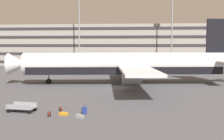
% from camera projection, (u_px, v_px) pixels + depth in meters
% --- Properties ---
extents(ground_plane, '(600.00, 600.00, 0.00)m').
position_uv_depth(ground_plane, '(117.00, 87.00, 38.53)').
color(ground_plane, '#4C4C51').
extents(terminal_structure, '(155.94, 21.91, 13.08)m').
position_uv_depth(terminal_structure, '(126.00, 45.00, 89.28)').
color(terminal_structure, gray).
rests_on(terminal_structure, ground_plane).
extents(airliner, '(38.63, 31.32, 10.66)m').
position_uv_depth(airliner, '(127.00, 65.00, 41.74)').
color(airliner, silver).
rests_on(airliner, ground_plane).
extents(light_mast_left, '(1.80, 0.50, 25.32)m').
position_uv_depth(light_mast_left, '(79.00, 17.00, 71.20)').
color(light_mast_left, gray).
rests_on(light_mast_left, ground_plane).
extents(light_mast_center_left, '(1.80, 0.50, 21.11)m').
position_uv_depth(light_mast_center_left, '(172.00, 24.00, 69.38)').
color(light_mast_center_left, gray).
rests_on(light_mast_center_left, ground_plane).
extents(suitcase_small, '(0.81, 0.72, 0.28)m').
position_uv_depth(suitcase_small, '(80.00, 116.00, 21.99)').
color(suitcase_small, gray).
rests_on(suitcase_small, ground_plane).
extents(suitcase_red, '(0.49, 0.41, 0.90)m').
position_uv_depth(suitcase_red, '(84.00, 110.00, 23.24)').
color(suitcase_red, navy).
rests_on(suitcase_red, ground_plane).
extents(suitcase_orange, '(0.87, 0.68, 0.23)m').
position_uv_depth(suitcase_orange, '(64.00, 114.00, 22.93)').
color(suitcase_orange, orange).
rests_on(suitcase_orange, ground_plane).
extents(backpack_large, '(0.40, 0.34, 0.52)m').
position_uv_depth(backpack_large, '(49.00, 114.00, 22.38)').
color(backpack_large, '#592619').
rests_on(backpack_large, ground_plane).
extents(backpack_black, '(0.42, 0.44, 0.49)m').
position_uv_depth(backpack_black, '(61.00, 109.00, 24.25)').
color(backpack_black, '#592619').
rests_on(backpack_black, ground_plane).
extents(baggage_cart, '(3.35, 1.58, 0.82)m').
position_uv_depth(baggage_cart, '(22.00, 107.00, 24.02)').
color(baggage_cart, gray).
rests_on(baggage_cart, ground_plane).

